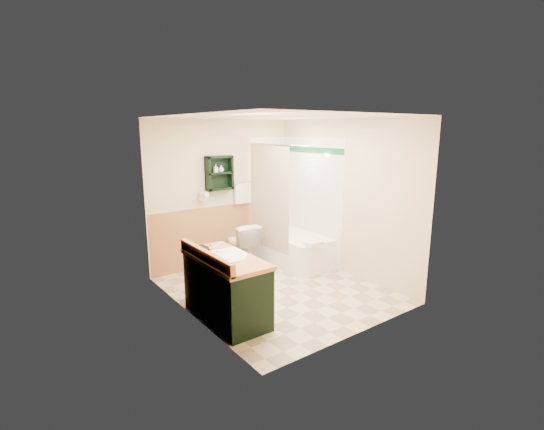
{
  "coord_description": "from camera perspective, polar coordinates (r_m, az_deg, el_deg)",
  "views": [
    {
      "loc": [
        -3.15,
        -4.18,
        2.24
      ],
      "look_at": [
        0.06,
        0.2,
        1.05
      ],
      "focal_mm": 26.0,
      "sensor_mm": 36.0,
      "label": 1
    }
  ],
  "objects": [
    {
      "name": "vanity_book",
      "position": [
        4.91,
        -10.94,
        -3.81
      ],
      "size": [
        0.17,
        0.05,
        0.23
      ],
      "primitive_type": "imported",
      "rotation": [
        0.0,
        0.0,
        0.17
      ],
      "color": "black",
      "rests_on": "vanity"
    },
    {
      "name": "floor",
      "position": [
        5.69,
        0.7,
        -10.83
      ],
      "size": [
        3.0,
        3.0,
        0.0
      ],
      "primitive_type": "plane",
      "color": "beige",
      "rests_on": "ground"
    },
    {
      "name": "wainscot_back",
      "position": [
        6.71,
        -6.95,
        -2.78
      ],
      "size": [
        2.58,
        2.58,
        1.0
      ],
      "primitive_type": null,
      "color": "tan",
      "rests_on": "back_wall"
    },
    {
      "name": "back_wall",
      "position": [
        6.59,
        -7.26,
        3.17
      ],
      "size": [
        2.6,
        0.04,
        2.4
      ],
      "primitive_type": "cube",
      "color": "beige",
      "rests_on": "ground"
    },
    {
      "name": "mirror_frame",
      "position": [
        4.15,
        -8.73,
        1.95
      ],
      "size": [
        1.3,
        1.3,
        1.0
      ],
      "primitive_type": null,
      "color": "#935C30",
      "rests_on": "left_wall"
    },
    {
      "name": "vanity",
      "position": [
        4.79,
        -6.65,
        -10.46
      ],
      "size": [
        0.59,
        1.22,
        0.78
      ],
      "primitive_type": "cube",
      "color": "black",
      "rests_on": "ground"
    },
    {
      "name": "bathtub",
      "position": [
        6.77,
        2.66,
        -4.76
      ],
      "size": [
        0.75,
        1.5,
        0.5
      ],
      "primitive_type": "cube",
      "color": "white",
      "rests_on": "ground"
    },
    {
      "name": "soap_bottle_a",
      "position": [
        6.36,
        -8.15,
        6.4
      ],
      "size": [
        0.06,
        0.13,
        0.06
      ],
      "primitive_type": "imported",
      "rotation": [
        0.0,
        0.0,
        -0.05
      ],
      "color": "white",
      "rests_on": "wall_shelf"
    },
    {
      "name": "mirror_glass",
      "position": [
        4.15,
        -8.67,
        1.95
      ],
      "size": [
        1.2,
        1.2,
        0.9
      ],
      "primitive_type": null,
      "color": "white",
      "rests_on": "left_wall"
    },
    {
      "name": "toilet",
      "position": [
        6.57,
        -4.49,
        -4.29
      ],
      "size": [
        0.48,
        0.77,
        0.72
      ],
      "primitive_type": "imported",
      "rotation": [
        0.0,
        0.0,
        3.05
      ],
      "color": "white",
      "rests_on": "ground"
    },
    {
      "name": "tile_back",
      "position": [
        7.13,
        0.17,
        2.74
      ],
      "size": [
        0.95,
        0.95,
        2.1
      ],
      "primitive_type": null,
      "color": "white",
      "rests_on": "back_wall"
    },
    {
      "name": "shower_curtain",
      "position": [
        6.38,
        -0.47,
        2.52
      ],
      "size": [
        1.05,
        1.05,
        1.7
      ],
      "primitive_type": null,
      "color": "beige",
      "rests_on": "curtain_rod"
    },
    {
      "name": "wainscot_left",
      "position": [
        4.89,
        -11.54,
        -8.74
      ],
      "size": [
        2.98,
        2.98,
        1.0
      ],
      "primitive_type": null,
      "color": "tan",
      "rests_on": "left_wall"
    },
    {
      "name": "right_wall",
      "position": [
        6.21,
        10.52,
        2.49
      ],
      "size": [
        0.04,
        3.0,
        2.4
      ],
      "primitive_type": "cube",
      "color": "beige",
      "rests_on": "ground"
    },
    {
      "name": "tile_right",
      "position": [
        6.73,
        5.6,
        2.11
      ],
      "size": [
        1.5,
        1.5,
        2.1
      ],
      "primitive_type": null,
      "color": "white",
      "rests_on": "right_wall"
    },
    {
      "name": "soap_bottle_b",
      "position": [
        6.4,
        -7.38,
        6.56
      ],
      "size": [
        0.1,
        0.12,
        0.08
      ],
      "primitive_type": "imported",
      "rotation": [
        0.0,
        0.0,
        0.18
      ],
      "color": "white",
      "rests_on": "wall_shelf"
    },
    {
      "name": "tile_accent",
      "position": [
        6.63,
        5.69,
        9.35
      ],
      "size": [
        1.5,
        1.5,
        0.1
      ],
      "primitive_type": null,
      "color": "#154929",
      "rests_on": "right_wall"
    },
    {
      "name": "towel_bar",
      "position": [
        6.69,
        -4.37,
        4.66
      ],
      "size": [
        0.4,
        0.06,
        0.4
      ],
      "primitive_type": null,
      "color": "white",
      "rests_on": "back_wall"
    },
    {
      "name": "curtain_rod",
      "position": [
        6.15,
        0.49,
        10.12
      ],
      "size": [
        0.03,
        1.6,
        0.03
      ],
      "primitive_type": "cylinder",
      "rotation": [
        1.57,
        0.0,
        0.0
      ],
      "color": "silver",
      "rests_on": "back_wall"
    },
    {
      "name": "counter_towel",
      "position": [
        4.77,
        -6.24,
        -5.32
      ],
      "size": [
        0.25,
        0.19,
        0.04
      ],
      "primitive_type": "cube",
      "color": "white",
      "rests_on": "vanity"
    },
    {
      "name": "hair_dryer",
      "position": [
        6.33,
        -10.02,
        2.71
      ],
      "size": [
        0.1,
        0.24,
        0.18
      ],
      "primitive_type": null,
      "color": "silver",
      "rests_on": "back_wall"
    },
    {
      "name": "left_wall",
      "position": [
        4.68,
        -12.29,
        -0.78
      ],
      "size": [
        0.04,
        3.0,
        2.4
      ],
      "primitive_type": "cube",
      "color": "beige",
      "rests_on": "ground"
    },
    {
      "name": "ceiling",
      "position": [
        5.23,
        0.77,
        14.32
      ],
      "size": [
        2.6,
        3.0,
        0.04
      ],
      "primitive_type": "cube",
      "color": "white",
      "rests_on": "back_wall"
    },
    {
      "name": "wall_shelf",
      "position": [
        6.4,
        -7.62,
        6.05
      ],
      "size": [
        0.45,
        0.15,
        0.55
      ],
      "primitive_type": "cube",
      "color": "black",
      "rests_on": "back_wall"
    },
    {
      "name": "tub_towel",
      "position": [
        6.04,
        5.93,
        -4.1
      ],
      "size": [
        0.25,
        0.21,
        0.07
      ],
      "primitive_type": "cube",
      "color": "white",
      "rests_on": "bathtub"
    }
  ]
}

